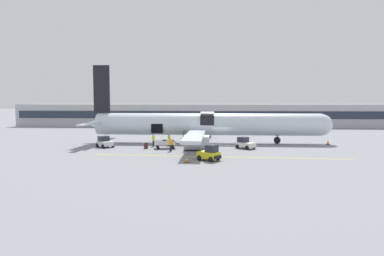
{
  "coord_description": "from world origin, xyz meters",
  "views": [
    {
      "loc": [
        -0.71,
        -48.39,
        6.16
      ],
      "look_at": [
        -4.1,
        -0.65,
        2.49
      ],
      "focal_mm": 32.0,
      "sensor_mm": 36.0,
      "label": 1
    }
  ],
  "objects_px": {
    "ground_crew_driver": "(192,139)",
    "suitcase_on_tarmac_upright": "(146,146)",
    "baggage_tug_lead": "(105,143)",
    "airplane": "(204,125)",
    "baggage_tug_rear": "(210,154)",
    "ground_crew_loader_b": "(153,140)",
    "ground_crew_helper": "(169,140)",
    "ground_crew_supervisor": "(199,140)",
    "baggage_tug_mid": "(245,144)",
    "baggage_cart_loading": "(166,144)",
    "ground_crew_loader_a": "(171,144)"
  },
  "relations": [
    {
      "from": "ground_crew_driver",
      "to": "suitcase_on_tarmac_upright",
      "type": "bearing_deg",
      "value": -154.47
    },
    {
      "from": "baggage_tug_lead",
      "to": "airplane",
      "type": "bearing_deg",
      "value": 23.53
    },
    {
      "from": "baggage_tug_rear",
      "to": "ground_crew_loader_b",
      "type": "distance_m",
      "value": 13.56
    },
    {
      "from": "ground_crew_helper",
      "to": "suitcase_on_tarmac_upright",
      "type": "distance_m",
      "value": 4.2
    },
    {
      "from": "ground_crew_supervisor",
      "to": "ground_crew_loader_b",
      "type": "bearing_deg",
      "value": -174.77
    },
    {
      "from": "baggage_tug_mid",
      "to": "baggage_tug_rear",
      "type": "xyz_separation_m",
      "value": [
        -4.48,
        -9.61,
        0.06
      ]
    },
    {
      "from": "baggage_cart_loading",
      "to": "ground_crew_loader_a",
      "type": "height_order",
      "value": "ground_crew_loader_a"
    },
    {
      "from": "ground_crew_loader_a",
      "to": "baggage_cart_loading",
      "type": "bearing_deg",
      "value": 110.5
    },
    {
      "from": "ground_crew_driver",
      "to": "baggage_tug_mid",
      "type": "bearing_deg",
      "value": -13.85
    },
    {
      "from": "airplane",
      "to": "ground_crew_supervisor",
      "type": "distance_m",
      "value": 4.29
    },
    {
      "from": "baggage_tug_mid",
      "to": "ground_crew_helper",
      "type": "relative_size",
      "value": 1.72
    },
    {
      "from": "airplane",
      "to": "ground_crew_helper",
      "type": "distance_m",
      "value": 6.24
    },
    {
      "from": "ground_crew_loader_b",
      "to": "airplane",
      "type": "bearing_deg",
      "value": 32.67
    },
    {
      "from": "airplane",
      "to": "ground_crew_loader_a",
      "type": "relative_size",
      "value": 22.48
    },
    {
      "from": "ground_crew_driver",
      "to": "ground_crew_supervisor",
      "type": "distance_m",
      "value": 0.93
    },
    {
      "from": "ground_crew_loader_b",
      "to": "baggage_tug_rear",
      "type": "bearing_deg",
      "value": -53.92
    },
    {
      "from": "airplane",
      "to": "baggage_tug_rear",
      "type": "distance_m",
      "value": 15.51
    },
    {
      "from": "baggage_tug_lead",
      "to": "baggage_tug_rear",
      "type": "xyz_separation_m",
      "value": [
        14.42,
        -9.56,
        0.06
      ]
    },
    {
      "from": "baggage_tug_mid",
      "to": "ground_crew_helper",
      "type": "bearing_deg",
      "value": 168.22
    },
    {
      "from": "baggage_tug_mid",
      "to": "ground_crew_helper",
      "type": "xyz_separation_m",
      "value": [
        -10.4,
        2.17,
        0.22
      ]
    },
    {
      "from": "baggage_tug_mid",
      "to": "ground_crew_helper",
      "type": "height_order",
      "value": "ground_crew_helper"
    },
    {
      "from": "baggage_tug_rear",
      "to": "baggage_cart_loading",
      "type": "height_order",
      "value": "baggage_tug_rear"
    },
    {
      "from": "ground_crew_helper",
      "to": "ground_crew_loader_b",
      "type": "bearing_deg",
      "value": -158.17
    },
    {
      "from": "ground_crew_loader_b",
      "to": "baggage_tug_lead",
      "type": "bearing_deg",
      "value": -167.76
    },
    {
      "from": "ground_crew_loader_a",
      "to": "ground_crew_loader_b",
      "type": "distance_m",
      "value": 5.39
    },
    {
      "from": "suitcase_on_tarmac_upright",
      "to": "ground_crew_loader_a",
      "type": "bearing_deg",
      "value": -29.87
    },
    {
      "from": "ground_crew_loader_b",
      "to": "ground_crew_driver",
      "type": "xyz_separation_m",
      "value": [
        5.37,
        0.4,
        0.1
      ]
    },
    {
      "from": "ground_crew_loader_a",
      "to": "ground_crew_helper",
      "type": "xyz_separation_m",
      "value": [
        -0.95,
        5.3,
        -0.0
      ]
    },
    {
      "from": "suitcase_on_tarmac_upright",
      "to": "baggage_tug_lead",
      "type": "bearing_deg",
      "value": 170.01
    },
    {
      "from": "ground_crew_loader_b",
      "to": "ground_crew_helper",
      "type": "height_order",
      "value": "ground_crew_loader_b"
    },
    {
      "from": "ground_crew_driver",
      "to": "ground_crew_helper",
      "type": "relative_size",
      "value": 1.14
    },
    {
      "from": "baggage_tug_mid",
      "to": "baggage_tug_rear",
      "type": "relative_size",
      "value": 1.07
    },
    {
      "from": "baggage_tug_mid",
      "to": "ground_crew_loader_a",
      "type": "xyz_separation_m",
      "value": [
        -9.46,
        -3.13,
        0.22
      ]
    },
    {
      "from": "baggage_tug_rear",
      "to": "ground_crew_loader_b",
      "type": "height_order",
      "value": "baggage_tug_rear"
    },
    {
      "from": "baggage_tug_lead",
      "to": "ground_crew_loader_b",
      "type": "xyz_separation_m",
      "value": [
        6.43,
        1.4,
        0.24
      ]
    },
    {
      "from": "baggage_tug_mid",
      "to": "suitcase_on_tarmac_upright",
      "type": "distance_m",
      "value": 13.06
    },
    {
      "from": "airplane",
      "to": "baggage_tug_rear",
      "type": "relative_size",
      "value": 13.95
    },
    {
      "from": "baggage_tug_mid",
      "to": "baggage_tug_rear",
      "type": "distance_m",
      "value": 10.6
    },
    {
      "from": "baggage_tug_lead",
      "to": "ground_crew_loader_a",
      "type": "height_order",
      "value": "ground_crew_loader_a"
    },
    {
      "from": "baggage_tug_lead",
      "to": "baggage_cart_loading",
      "type": "height_order",
      "value": "baggage_tug_lead"
    },
    {
      "from": "airplane",
      "to": "ground_crew_supervisor",
      "type": "height_order",
      "value": "airplane"
    },
    {
      "from": "baggage_tug_mid",
      "to": "ground_crew_loader_b",
      "type": "bearing_deg",
      "value": 173.83
    },
    {
      "from": "airplane",
      "to": "ground_crew_loader_a",
      "type": "height_order",
      "value": "airplane"
    },
    {
      "from": "baggage_tug_lead",
      "to": "ground_crew_driver",
      "type": "relative_size",
      "value": 1.46
    },
    {
      "from": "baggage_tug_lead",
      "to": "baggage_tug_rear",
      "type": "distance_m",
      "value": 17.3
    },
    {
      "from": "ground_crew_loader_a",
      "to": "ground_crew_loader_b",
      "type": "height_order",
      "value": "ground_crew_loader_b"
    },
    {
      "from": "ground_crew_loader_b",
      "to": "ground_crew_helper",
      "type": "distance_m",
      "value": 2.21
    },
    {
      "from": "ground_crew_loader_b",
      "to": "ground_crew_supervisor",
      "type": "xyz_separation_m",
      "value": [
        6.28,
        0.57,
        -0.05
      ]
    },
    {
      "from": "baggage_tug_mid",
      "to": "ground_crew_loader_b",
      "type": "xyz_separation_m",
      "value": [
        -12.46,
        1.35,
        0.24
      ]
    },
    {
      "from": "ground_crew_loader_a",
      "to": "ground_crew_driver",
      "type": "distance_m",
      "value": 5.42
    }
  ]
}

